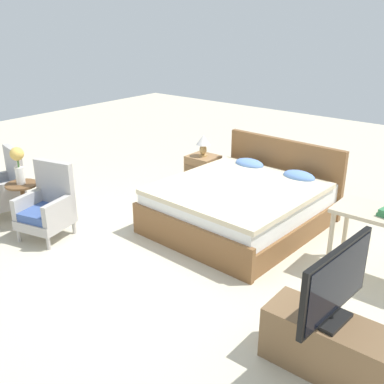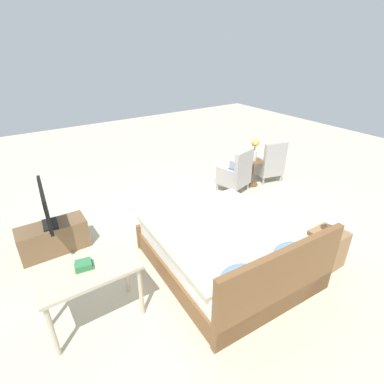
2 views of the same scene
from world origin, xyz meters
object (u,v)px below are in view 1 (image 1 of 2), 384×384
Objects in this scene: flower_vase at (18,162)px; table_lamp at (203,142)px; armchair_by_window_left at (4,189)px; side_table at (24,199)px; nightstand at (203,173)px; armchair_by_window_right at (47,208)px; bed at (243,204)px; tv_flatscreen at (336,284)px; tv_stand at (327,345)px.

table_lamp is (0.98, 2.48, -0.11)m from flower_vase.
armchair_by_window_left is 2.79× the size of table_lamp.
nightstand is (0.98, 2.48, -0.09)m from side_table.
armchair_by_window_right is at bearing -101.28° from nightstand.
bed is 2.35× the size of tv_flatscreen.
flower_vase reaches higher than table_lamp.
table_lamp reaches higher than nightstand.
flower_vase is at bearing -177.76° from armchair_by_window_right.
table_lamp is (-0.00, 0.00, 0.49)m from nightstand.
flower_vase is at bearing -140.99° from bed.
flower_vase is at bearing -179.80° from tv_flatscreen.
nightstand is at bearing 141.57° from tv_flatscreen.
tv_flatscreen is at bearing -38.43° from nightstand.
armchair_by_window_right is at bearing -0.01° from armchair_by_window_left.
bed is 2.35× the size of armchair_by_window_left.
side_table is at bearing -179.80° from tv_flatscreen.
flower_vase is 4.09m from tv_flatscreen.
armchair_by_window_left is 0.96× the size of tv_stand.
bed is at bearing 33.15° from armchair_by_window_left.
flower_vase is at bearing -2.26° from armchair_by_window_left.
bed is 3.75× the size of side_table.
armchair_by_window_right is 1.70× the size of nightstand.
nightstand is 0.57× the size of tv_stand.
side_table is (-2.18, -1.77, 0.06)m from bed.
flower_vase is 0.88× the size of nightstand.
side_table is at bearing -111.65° from table_lamp.
armchair_by_window_left reaches higher than nightstand.
table_lamp reaches higher than tv_stand.
nightstand is (0.98, 2.48, -0.60)m from flower_vase.
tv_flatscreen reaches higher than armchair_by_window_right.
armchair_by_window_left is 1.00× the size of tv_flatscreen.
armchair_by_window_right reaches higher than table_lamp.
side_table is at bearing 0.00° from flower_vase.
table_lamp is 4.00m from tv_stand.
bed is at bearing 137.31° from tv_stand.
side_table is at bearing -2.26° from armchair_by_window_left.
side_table is (0.49, -0.02, -0.01)m from armchair_by_window_left.
armchair_by_window_left is at bearing 179.94° from tv_flatscreen.
armchair_by_window_left is at bearing 177.74° from flower_vase.
tv_flatscreen is at bearing -38.44° from table_lamp.
bed is 1.39m from nightstand.
flower_vase is (-2.18, -1.77, 0.57)m from bed.
side_table is 4.11m from tv_flatscreen.
flower_vase is 2.73m from nightstand.
flower_vase is 4.14m from tv_stand.
tv_flatscreen reaches higher than table_lamp.
bed reaches higher than nightstand.
nightstand is 1.64× the size of table_lamp.
tv_flatscreen reaches higher than nightstand.
side_table is (-0.49, -0.02, -0.01)m from armchair_by_window_right.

